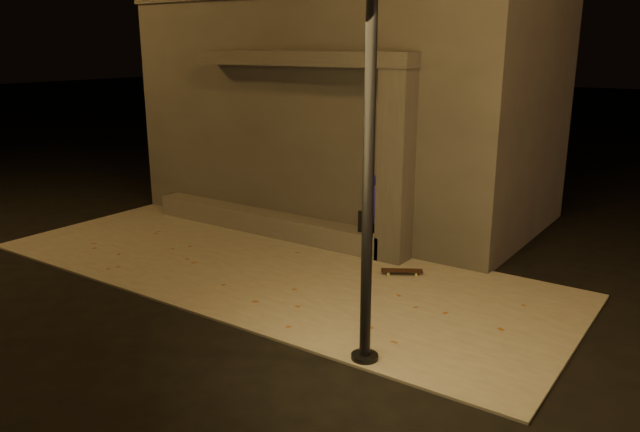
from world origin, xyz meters
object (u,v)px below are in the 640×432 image
Objects in this scene: skateboard at (402,271)px; street_lamp_0 at (372,23)px; backpack at (367,224)px; skateboarder at (372,204)px; column at (396,167)px.

street_lamp_0 is at bearing -102.38° from skateboard.
backpack is 0.06× the size of street_lamp_0.
street_lamp_0 reaches higher than backpack.
skateboarder reaches higher than skateboard.
street_lamp_0 is (2.18, -3.73, 3.64)m from backpack.
backpack reaches higher than skateboard.
skateboard is (0.53, -0.65, -1.73)m from column.
skateboard is at bearing -50.98° from column.
column reaches higher than skateboard.
column is at bearing -10.37° from backpack.
skateboard is (1.03, -0.65, -0.96)m from skateboarder.
skateboard is at bearing 108.86° from street_lamp_0.
skateboarder is 0.15× the size of street_lamp_0.
skateboard is (1.13, -0.65, -0.53)m from backpack.
street_lamp_0 reaches higher than skateboarder.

